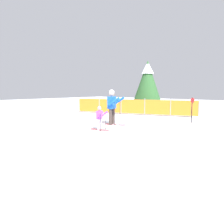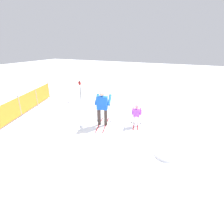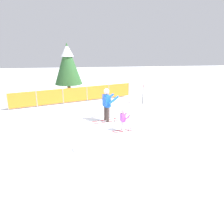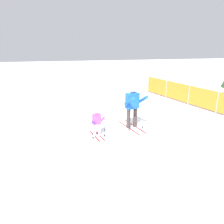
% 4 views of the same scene
% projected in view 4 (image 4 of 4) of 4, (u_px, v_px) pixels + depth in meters
% --- Properties ---
extents(ground_plane, '(60.00, 60.00, 0.00)m').
position_uv_depth(ground_plane, '(125.00, 126.00, 9.20)').
color(ground_plane, white).
extents(skier_adult, '(1.73, 0.94, 1.80)m').
position_uv_depth(skier_adult, '(133.00, 102.00, 8.68)').
color(skier_adult, maroon).
rests_on(skier_adult, ground_plane).
extents(skier_child, '(1.03, 0.54, 1.07)m').
position_uv_depth(skier_child, '(97.00, 121.00, 8.00)').
color(skier_child, maroon).
rests_on(skier_child, ground_plane).
extents(safety_fence, '(8.39, 2.89, 1.18)m').
position_uv_depth(safety_fence, '(202.00, 98.00, 11.25)').
color(safety_fence, gray).
rests_on(safety_fence, ground_plane).
extents(snow_mound, '(0.94, 0.80, 0.38)m').
position_uv_depth(snow_mound, '(54.00, 122.00, 9.65)').
color(snow_mound, white).
rests_on(snow_mound, ground_plane).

